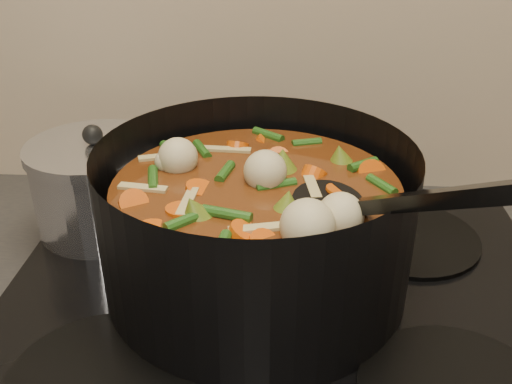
{
  "coord_description": "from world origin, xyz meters",
  "views": [
    {
      "loc": [
        0.0,
        1.43,
        1.33
      ],
      "look_at": [
        -0.03,
        1.96,
        1.05
      ],
      "focal_mm": 40.0,
      "sensor_mm": 36.0,
      "label": 1
    }
  ],
  "objects": [
    {
      "name": "stovetop",
      "position": [
        0.0,
        1.93,
        0.92
      ],
      "size": [
        0.62,
        0.54,
        0.03
      ],
      "color": "black",
      "rests_on": "counter"
    },
    {
      "name": "stockpot",
      "position": [
        -0.03,
        1.96,
        1.01
      ],
      "size": [
        0.43,
        0.43,
        0.25
      ],
      "rotation": [
        0.0,
        0.0,
        0.36
      ],
      "color": "black",
      "rests_on": "stovetop"
    },
    {
      "name": "saucepan",
      "position": [
        -0.24,
        2.07,
        0.99
      ],
      "size": [
        0.17,
        0.17,
        0.14
      ],
      "rotation": [
        0.0,
        0.0,
        -0.04
      ],
      "color": "silver",
      "rests_on": "stovetop"
    }
  ]
}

